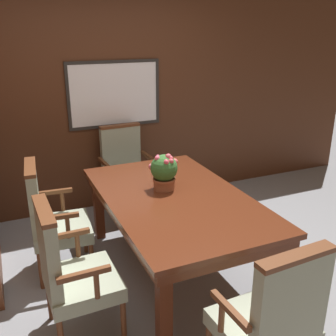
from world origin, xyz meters
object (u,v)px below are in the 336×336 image
Objects in this scene: dining_table at (175,205)px; chair_left_near at (69,270)px; chair_head_near at (273,318)px; chair_left_far at (51,217)px; potted_plant at (164,171)px; chair_head_far at (125,167)px.

chair_left_near is (-0.99, -0.43, -0.11)m from dining_table.
chair_head_near is 1.00× the size of chair_left_far.
chair_left_far is at bearing -1.32° from chair_left_near.
chair_left_far is 1.06m from potted_plant.
chair_left_far is 1.36m from chair_head_far.
dining_table is at bearing -81.55° from potted_plant.
chair_left_far and chair_left_near have the same top height.
chair_left_far is at bearing -64.52° from chair_head_near.
dining_table is 0.31m from potted_plant.
chair_left_far is 1.00× the size of chair_left_near.
chair_left_near is 3.10× the size of potted_plant.
potted_plant reaches higher than chair_left_far.
potted_plant is at bearing -93.61° from chair_head_far.
chair_left_far is (-0.97, 1.79, 0.00)m from chair_head_near.
chair_head_far is at bearing 90.59° from dining_table.
chair_head_far is 3.10× the size of potted_plant.
chair_left_near is at bearing -156.54° from dining_table.
dining_table is 1.87× the size of chair_head_far.
chair_left_far reaches higher than dining_table.
chair_head_near is 1.58m from potted_plant.
potted_plant is at bearing -92.65° from chair_head_near.
chair_head_far is at bearing 89.43° from potted_plant.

